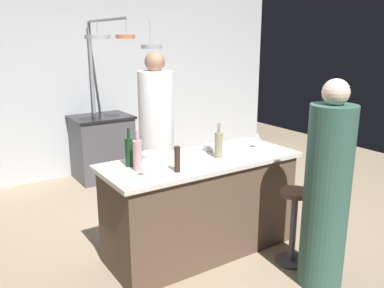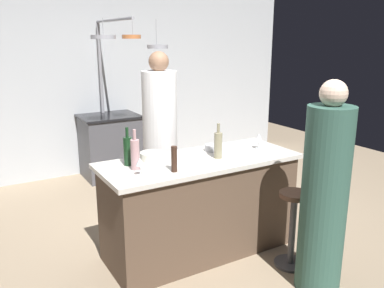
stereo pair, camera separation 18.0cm
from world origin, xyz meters
name	(u,v)px [view 1 (the left image)]	position (x,y,z in m)	size (l,w,h in m)	color
ground_plane	(201,250)	(0.00, 0.00, 0.00)	(9.00, 9.00, 0.00)	gray
back_wall	(89,84)	(0.00, 2.85, 1.30)	(6.40, 0.16, 2.60)	#B2B7BC
kitchen_island	(201,205)	(0.00, 0.00, 0.45)	(1.80, 0.72, 0.90)	brown
stove_range	(102,147)	(0.00, 2.45, 0.45)	(0.80, 0.64, 0.89)	#47474C
chef	(157,140)	(0.10, 1.02, 0.84)	(0.38, 0.38, 1.80)	white
bar_stool_right	(294,223)	(0.55, -0.62, 0.38)	(0.28, 0.28, 0.68)	#4C4C51
guest_right	(327,195)	(0.51, -0.96, 0.77)	(0.35, 0.35, 1.66)	#33594C
overhead_pot_rack	(111,58)	(0.00, 1.97, 1.69)	(0.91, 1.29, 2.17)	gray
pepper_mill	(177,159)	(-0.37, -0.20, 1.01)	(0.05, 0.05, 0.21)	#382319
wine_bottle_red	(129,151)	(-0.62, 0.15, 1.03)	(0.07, 0.07, 0.33)	#143319
wine_bottle_white	(219,144)	(0.14, -0.06, 1.02)	(0.07, 0.07, 0.31)	gray
wine_bottle_rose	(137,155)	(-0.61, 0.01, 1.03)	(0.07, 0.07, 0.33)	#B78C8E
wine_glass_by_chef	(257,137)	(0.66, 0.00, 1.01)	(0.07, 0.07, 0.15)	silver
wine_glass_near_left_guest	(144,163)	(-0.64, -0.15, 1.01)	(0.07, 0.07, 0.15)	silver
mixing_bowl_steel	(212,147)	(0.23, 0.16, 0.93)	(0.15, 0.15, 0.06)	#B7B7BC
mixing_bowl_ceramic	(153,157)	(-0.39, 0.19, 0.93)	(0.21, 0.21, 0.07)	silver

